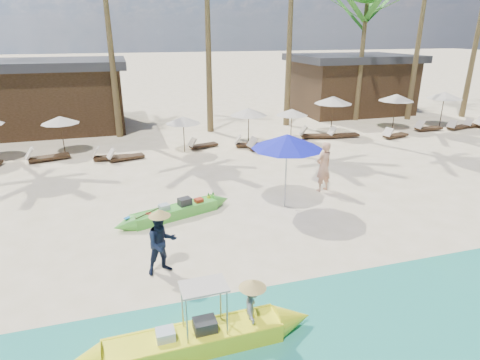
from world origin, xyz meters
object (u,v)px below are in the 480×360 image
object	(u,v)px
tourist	(324,167)
blue_umbrella	(287,141)
yellow_canoe	(194,340)
green_canoe	(175,211)

from	to	relation	value
tourist	blue_umbrella	size ratio (longest dim) A/B	0.75
yellow_canoe	tourist	xyz separation A→B (m)	(6.37, 6.94, 0.75)
tourist	blue_umbrella	xyz separation A→B (m)	(-1.99, -0.96, 1.40)
green_canoe	yellow_canoe	world-z (taller)	yellow_canoe
green_canoe	blue_umbrella	world-z (taller)	blue_umbrella
tourist	blue_umbrella	world-z (taller)	blue_umbrella
yellow_canoe	blue_umbrella	bearing A→B (deg)	52.51
yellow_canoe	tourist	size ratio (longest dim) A/B	2.82
green_canoe	blue_umbrella	distance (m)	4.49
blue_umbrella	tourist	bearing A→B (deg)	25.71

